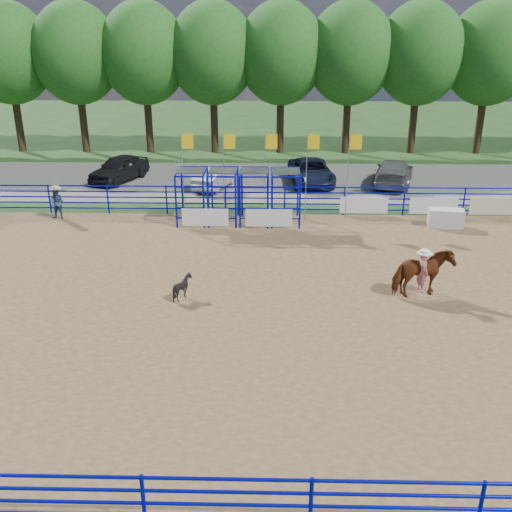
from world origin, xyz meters
name	(u,v)px	position (x,y,z in m)	size (l,w,h in m)	color
ground	(291,302)	(0.00, 0.00, 0.00)	(120.00, 120.00, 0.00)	#2C5020
arena_dirt	(291,301)	(0.00, 0.00, 0.01)	(30.00, 20.00, 0.02)	olive
gravel_strip	(282,181)	(0.00, 17.00, 0.01)	(40.00, 10.00, 0.01)	gray
announcer_table	(446,218)	(7.63, 8.26, 0.45)	(1.62, 0.75, 0.86)	silver
horse_and_rider	(423,272)	(4.57, 0.52, 0.96)	(2.25, 1.51, 2.47)	brown
calf	(183,287)	(-3.78, 0.16, 0.45)	(0.70, 0.79, 0.87)	black
spectator_cowboy	(57,203)	(-11.24, 8.98, 0.86)	(0.87, 0.74, 1.66)	navy
car_a	(119,168)	(-10.11, 16.82, 0.80)	(1.86, 4.61, 1.57)	black
car_b	(215,177)	(-4.00, 15.19, 0.66)	(1.38, 3.96, 1.30)	gray
car_c	(311,172)	(1.76, 16.41, 0.74)	(2.41, 5.23, 1.45)	#141A33
car_d	(394,173)	(6.73, 16.19, 0.77)	(2.12, 5.21, 1.51)	#565659
perimeter_fence	(291,282)	(0.00, 0.00, 0.75)	(30.10, 20.10, 1.50)	#080CB9
chute_assembly	(246,197)	(-1.90, 8.84, 1.26)	(19.32, 2.41, 4.20)	#080CB9
treeline	(281,48)	(0.00, 26.00, 7.53)	(56.40, 6.40, 11.24)	#3F2B19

